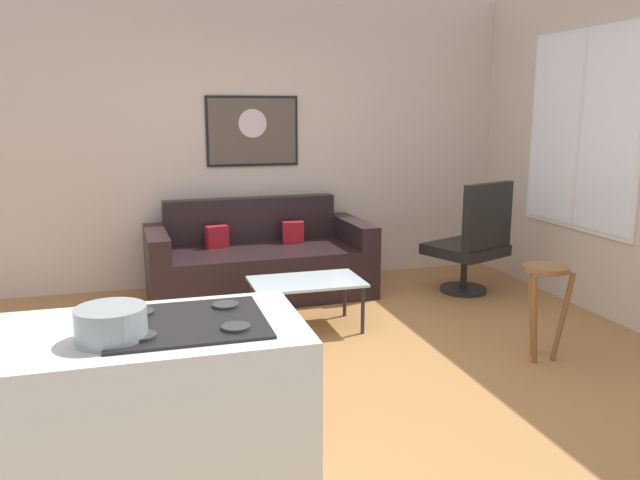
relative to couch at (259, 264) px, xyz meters
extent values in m
cube|color=#A06E3C|center=(0.03, -1.88, -0.32)|extent=(6.40, 6.40, 0.04)
cube|color=beige|center=(0.03, 0.54, 1.10)|extent=(6.40, 0.05, 2.80)
cube|color=beige|center=(2.65, -1.58, 1.10)|extent=(0.05, 6.40, 2.80)
cube|color=black|center=(0.00, -0.04, -0.07)|extent=(1.68, 0.98, 0.45)
cube|color=black|center=(-0.01, 0.34, 0.36)|extent=(1.65, 0.22, 0.42)
cube|color=black|center=(-0.91, -0.08, 0.03)|extent=(0.21, 0.92, 0.66)
cube|color=black|center=(0.91, -0.01, 0.03)|extent=(0.21, 0.92, 0.66)
cube|color=maroon|center=(-0.37, 0.11, 0.25)|extent=(0.22, 0.15, 0.20)
cube|color=maroon|center=(0.36, 0.14, 0.25)|extent=(0.21, 0.13, 0.20)
cube|color=silver|center=(0.18, -1.02, 0.09)|extent=(0.86, 0.52, 0.02)
cylinder|color=#232326|center=(-0.21, -1.24, -0.11)|extent=(0.03, 0.03, 0.38)
cylinder|color=#232326|center=(0.57, -1.24, -0.11)|extent=(0.03, 0.03, 0.38)
cylinder|color=#232326|center=(-0.21, -0.80, -0.11)|extent=(0.03, 0.03, 0.38)
cylinder|color=#232326|center=(0.57, -0.80, -0.11)|extent=(0.03, 0.03, 0.38)
cylinder|color=black|center=(1.87, -0.44, -0.28)|extent=(0.43, 0.43, 0.04)
cylinder|color=black|center=(1.87, -0.44, -0.07)|extent=(0.06, 0.06, 0.38)
cube|color=black|center=(1.87, -0.44, 0.11)|extent=(0.80, 0.79, 0.10)
cube|color=black|center=(1.97, -0.65, 0.46)|extent=(0.60, 0.32, 0.59)
cylinder|color=brown|center=(1.57, -2.06, 0.35)|extent=(0.30, 0.30, 0.03)
cylinder|color=brown|center=(1.57, -1.93, 0.02)|extent=(0.04, 0.13, 0.63)
cylinder|color=brown|center=(1.46, -2.13, 0.02)|extent=(0.13, 0.09, 0.63)
cylinder|color=brown|center=(1.69, -2.13, 0.02)|extent=(0.13, 0.09, 0.63)
cube|color=silver|center=(-1.13, -3.21, 0.14)|extent=(1.40, 0.69, 0.88)
cube|color=black|center=(-0.88, -3.21, 0.59)|extent=(0.60, 0.52, 0.01)
cylinder|color=#2D2D2D|center=(-1.05, -3.35, 0.60)|extent=(0.11, 0.11, 0.01)
cylinder|color=#2D2D2D|center=(-0.71, -3.35, 0.60)|extent=(0.11, 0.11, 0.01)
cylinder|color=#2D2D2D|center=(-1.05, -3.07, 0.60)|extent=(0.11, 0.11, 0.01)
cylinder|color=#2D2D2D|center=(-0.71, -3.07, 0.60)|extent=(0.11, 0.11, 0.01)
cylinder|color=#8E9799|center=(-1.15, -3.32, 0.59)|extent=(0.14, 0.14, 0.01)
cylinder|color=#8E9799|center=(-1.15, -3.32, 0.65)|extent=(0.25, 0.25, 0.13)
cube|color=black|center=(0.05, 0.50, 1.19)|extent=(0.89, 0.01, 0.67)
cube|color=brown|center=(0.05, 0.50, 1.19)|extent=(0.84, 0.02, 0.62)
cylinder|color=beige|center=(0.05, 0.48, 1.27)|extent=(0.27, 0.01, 0.27)
cube|color=silver|center=(2.62, -0.98, 1.22)|extent=(0.02, 1.41, 1.69)
cube|color=white|center=(2.61, -0.98, 1.22)|extent=(0.01, 1.33, 1.61)
cube|color=silver|center=(2.61, -0.98, 1.22)|extent=(0.01, 0.04, 1.61)
camera|label=1|loc=(-1.03, -5.58, 1.40)|focal=35.33mm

